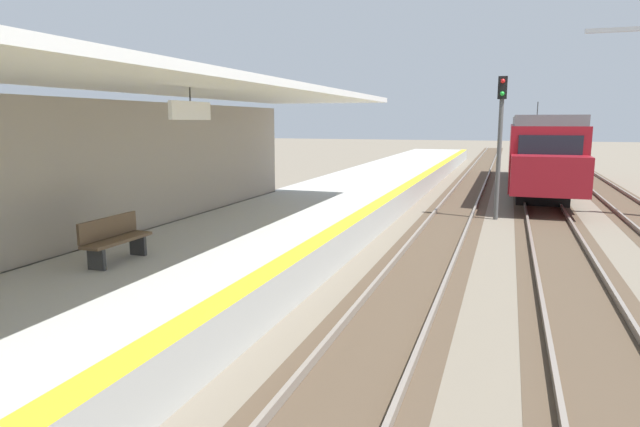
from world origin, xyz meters
TOP-DOWN VIEW (x-y plane):
  - station_platform at (-2.50, 16.00)m, footprint 5.00×80.00m
  - station_building_with_canopy at (-4.30, 8.96)m, footprint 4.85×24.00m
  - track_pair_nearest_platform at (1.90, 20.00)m, footprint 2.34×120.00m
  - track_pair_middle at (5.30, 20.00)m, footprint 2.34×120.00m
  - approaching_train at (5.30, 32.96)m, footprint 2.93×19.60m
  - rail_signal_post at (3.47, 22.48)m, footprint 0.32×0.34m
  - platform_bench at (-3.36, 9.93)m, footprint 0.45×1.60m

SIDE VIEW (x-z plane):
  - track_pair_nearest_platform at x=1.90m, z-range -0.03..0.13m
  - track_pair_middle at x=5.30m, z-range -0.03..0.13m
  - station_platform at x=-2.50m, z-range 0.00..0.90m
  - platform_bench at x=-3.36m, z-range 0.93..1.81m
  - approaching_train at x=5.30m, z-range -0.20..4.56m
  - station_building_with_canopy at x=-4.30m, z-range 0.44..4.87m
  - rail_signal_post at x=3.47m, z-range 0.59..5.79m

